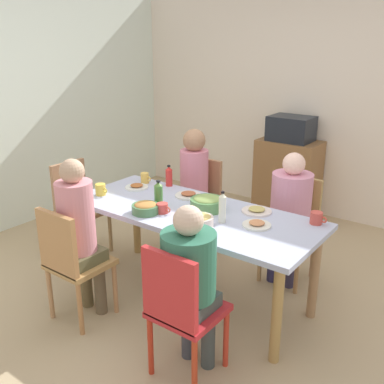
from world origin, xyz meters
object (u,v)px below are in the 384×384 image
object	(u,v)px
plate_1	(137,187)
bottle_2	(222,208)
person_2	(79,228)
bowl_0	(145,208)
chair_2	(71,259)
microwave	(291,129)
bowl_2	(207,203)
bottle_0	(159,195)
person_0	(290,205)
chair_0	(293,222)
chair_4	(77,202)
person_3	(193,180)
plate_0	(188,195)
chair_1	(181,307)
plate_2	(257,224)
bowl_1	(200,220)
person_1	(190,274)
chair_3	(199,199)
plate_3	(257,210)
cup_0	(101,189)
cup_3	(163,208)
side_cabinet	(287,178)
cup_2	(317,218)
cup_1	(145,178)
dining_table	(192,221)
bottle_1	(169,176)

from	to	relation	value
plate_1	bottle_2	bearing A→B (deg)	-10.65
person_2	bowl_0	size ratio (longest dim) A/B	5.94
chair_2	microwave	distance (m)	2.98
bowl_2	bottle_0	distance (m)	0.39
person_0	person_2	size ratio (longest dim) A/B	0.92
chair_0	plate_1	world-z (taller)	chair_0
chair_0	chair_4	size ratio (longest dim) A/B	1.00
chair_0	plate_1	distance (m)	1.40
person_0	plate_1	distance (m)	1.34
person_3	chair_0	bearing A→B (deg)	5.22
bowl_2	person_2	bearing A→B (deg)	-127.00
plate_0	chair_1	bearing A→B (deg)	-55.15
chair_0	plate_1	size ratio (longest dim) A/B	4.42
plate_2	bowl_2	world-z (taller)	bowl_2
chair_1	bottle_2	world-z (taller)	bottle_2
bowl_2	bowl_1	bearing A→B (deg)	-64.04
person_1	chair_3	size ratio (longest dim) A/B	1.26
plate_3	bowl_0	bearing A→B (deg)	-142.54
plate_0	cup_0	size ratio (longest dim) A/B	1.83
cup_3	side_cabinet	size ratio (longest dim) A/B	0.14
microwave	cup_2	bearing A→B (deg)	-59.92
bowl_0	bowl_1	world-z (taller)	bowl_1
chair_3	plate_3	size ratio (longest dim) A/B	3.91
plate_0	microwave	size ratio (longest dim) A/B	0.47
bowl_1	cup_1	size ratio (longest dim) A/B	1.77
plate_0	bowl_0	size ratio (longest dim) A/B	1.07
dining_table	person_0	distance (m)	0.86
bottle_2	person_2	bearing A→B (deg)	-141.85
chair_1	side_cabinet	distance (m)	2.99
plate_2	chair_1	bearing A→B (deg)	-93.38
bowl_2	cup_2	world-z (taller)	bowl_2
plate_1	bowl_1	size ratio (longest dim) A/B	1.05
dining_table	cup_3	bearing A→B (deg)	-130.24
plate_3	plate_1	bearing A→B (deg)	-173.52
plate_3	bottle_1	size ratio (longest dim) A/B	1.21
cup_2	bottle_0	distance (m)	1.20
bowl_1	microwave	size ratio (longest dim) A/B	0.40
person_0	chair_3	bearing A→B (deg)	174.88
person_2	bowl_2	size ratio (longest dim) A/B	4.73
bowl_1	person_2	bearing A→B (deg)	-146.57
chair_1	bottle_0	bearing A→B (deg)	137.48
person_0	chair_1	bearing A→B (deg)	-90.00
chair_4	bottle_2	bearing A→B (deg)	-1.94
plate_1	bottle_0	world-z (taller)	bottle_0
person_1	side_cabinet	distance (m)	2.91
person_3	plate_1	world-z (taller)	person_3
person_3	cup_2	distance (m)	1.43
plate_0	cup_1	world-z (taller)	cup_1
chair_3	cup_3	bearing A→B (deg)	-69.92
chair_0	bowl_1	xyz separation A→B (m)	(-0.27, -1.01, 0.29)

